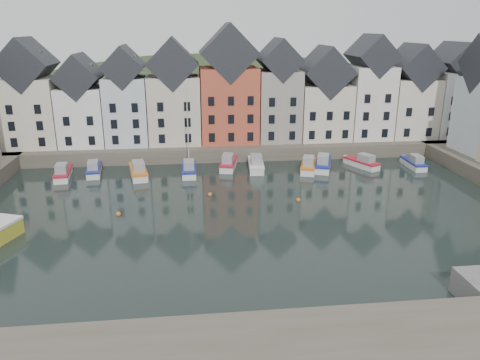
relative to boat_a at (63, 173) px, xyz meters
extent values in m
plane|color=black|center=(23.01, -17.01, -0.69)|extent=(260.00, 260.00, 0.00)
cube|color=#524D3F|center=(23.01, 12.99, 0.31)|extent=(90.00, 16.00, 2.00)
ellipsoid|color=#25361B|center=(23.01, 38.99, -18.69)|extent=(153.60, 70.40, 64.00)
sphere|color=black|center=(9.07, 33.93, 8.02)|extent=(5.77, 5.77, 5.77)
sphere|color=black|center=(47.87, 43.74, 7.43)|extent=(5.27, 5.27, 5.27)
sphere|color=black|center=(54.83, 37.19, 7.20)|extent=(5.07, 5.07, 5.07)
sphere|color=black|center=(37.28, 38.19, 7.13)|extent=(5.01, 5.01, 5.01)
sphere|color=black|center=(-14.66, 39.60, 5.89)|extent=(3.94, 3.94, 3.94)
sphere|color=black|center=(51.33, 43.24, 7.36)|extent=(5.21, 5.21, 5.21)
sphere|color=black|center=(24.99, 41.64, 7.64)|extent=(5.45, 5.45, 5.45)
sphere|color=black|center=(60.81, 31.31, 6.52)|extent=(4.49, 4.49, 4.49)
cube|color=beige|center=(-6.16, 10.99, 6.35)|extent=(7.67, 8.00, 10.07)
cube|color=black|center=(-6.16, 10.99, 13.28)|extent=(7.67, 8.16, 7.67)
cube|color=white|center=(1.10, 10.99, 5.62)|extent=(6.56, 8.00, 8.61)
cube|color=black|center=(1.10, 10.99, 11.55)|extent=(6.56, 8.16, 6.56)
cube|color=silver|center=(7.64, 10.99, 6.32)|extent=(6.20, 8.00, 10.02)
cube|color=black|center=(7.64, 10.99, 12.87)|extent=(6.20, 8.16, 6.20)
cube|color=beige|center=(14.74, 10.99, 6.35)|extent=(7.70, 8.00, 10.08)
cube|color=black|center=(14.74, 10.99, 13.30)|extent=(7.70, 8.16, 7.70)
cube|color=#BD4F36|center=(23.08, 10.99, 6.96)|extent=(8.69, 8.00, 11.28)
cube|color=black|center=(23.08, 10.99, 14.75)|extent=(8.69, 8.16, 8.69)
cube|color=gray|center=(30.78, 10.99, 6.71)|extent=(6.43, 8.00, 10.78)
cube|color=black|center=(30.78, 10.99, 13.69)|extent=(6.43, 8.16, 6.43)
cube|color=beige|center=(38.09, 10.99, 5.59)|extent=(7.88, 8.00, 8.56)
cube|color=black|center=(38.09, 10.99, 11.82)|extent=(7.88, 8.16, 7.88)
cube|color=white|center=(45.42, 10.99, 6.95)|extent=(6.50, 8.00, 11.27)
cube|color=black|center=(45.42, 10.99, 14.20)|extent=(6.50, 8.16, 6.50)
cube|color=beige|center=(52.44, 10.99, 5.98)|extent=(7.23, 8.00, 9.32)
cube|color=black|center=(52.44, 10.99, 12.43)|extent=(7.23, 8.16, 7.23)
cube|color=white|center=(59.29, 10.99, 6.47)|extent=(6.18, 8.00, 10.32)
cube|color=black|center=(59.29, 10.99, 13.16)|extent=(6.18, 8.16, 6.18)
sphere|color=orange|center=(19.01, -9.01, -0.54)|extent=(0.50, 0.50, 0.50)
sphere|color=orange|center=(29.01, -12.01, -0.54)|extent=(0.50, 0.50, 0.50)
sphere|color=orange|center=(9.01, -14.01, -0.54)|extent=(0.50, 0.50, 0.50)
cube|color=silver|center=(-0.02, 0.19, -0.34)|extent=(2.44, 6.04, 1.08)
cube|color=#B3192D|center=(-0.02, 0.19, 0.25)|extent=(2.55, 6.17, 0.24)
cube|color=gray|center=(0.08, -0.69, 0.83)|extent=(1.64, 2.49, 1.18)
cube|color=silver|center=(3.75, 1.45, -0.35)|extent=(2.36, 5.83, 1.04)
cube|color=navy|center=(3.75, 1.45, 0.21)|extent=(2.47, 5.96, 0.24)
cube|color=gray|center=(3.85, 0.60, 0.78)|extent=(1.58, 2.41, 1.13)
cube|color=silver|center=(9.86, -0.26, -0.31)|extent=(3.02, 6.65, 1.18)
cube|color=orange|center=(9.86, -0.26, 0.33)|extent=(3.15, 6.80, 0.27)
cube|color=gray|center=(10.03, -1.21, 0.97)|extent=(1.92, 2.79, 1.28)
cube|color=silver|center=(16.65, 0.00, -0.34)|extent=(1.85, 5.97, 1.09)
cube|color=navy|center=(16.65, 0.00, 0.26)|extent=(1.95, 6.09, 0.25)
cube|color=gray|center=(16.64, -0.90, 0.85)|extent=(1.42, 2.39, 1.19)
cylinder|color=silver|center=(16.66, 0.59, 5.26)|extent=(0.14, 0.14, 10.90)
cube|color=silver|center=(22.26, 2.35, -0.33)|extent=(3.09, 6.39, 1.13)
cube|color=#B3192D|center=(22.26, 2.35, 0.29)|extent=(3.21, 6.53, 0.26)
cube|color=gray|center=(22.07, 1.45, 0.90)|extent=(1.91, 2.70, 1.23)
cube|color=silver|center=(26.00, 1.18, -0.32)|extent=(2.45, 6.47, 1.16)
cube|color=silver|center=(26.00, 1.18, 0.32)|extent=(2.57, 6.60, 0.26)
cube|color=gray|center=(25.91, 0.23, 0.95)|extent=(1.69, 2.65, 1.26)
cube|color=silver|center=(33.25, -0.14, -0.33)|extent=(3.61, 6.42, 1.13)
cube|color=orange|center=(33.25, -0.14, 0.29)|extent=(3.74, 6.57, 0.26)
cube|color=gray|center=(32.98, -1.02, 0.90)|extent=(2.11, 2.78, 1.23)
cube|color=silver|center=(35.48, 0.34, -0.31)|extent=(3.90, 6.68, 1.17)
cube|color=navy|center=(35.48, 0.34, 0.33)|extent=(4.04, 6.83, 0.27)
cube|color=gray|center=(35.17, -0.57, 0.97)|extent=(2.25, 2.91, 1.28)
cube|color=silver|center=(41.19, 0.67, -0.36)|extent=(3.90, 5.82, 1.03)
cube|color=#B3192D|center=(41.19, 0.67, 0.21)|extent=(4.03, 5.96, 0.23)
cube|color=gray|center=(41.54, -0.10, 0.77)|extent=(2.14, 2.60, 1.13)
cube|color=silver|center=(48.53, -0.30, -0.37)|extent=(1.79, 5.52, 1.00)
cube|color=navy|center=(48.53, -0.30, 0.18)|extent=(1.88, 5.63, 0.23)
cube|color=gray|center=(48.50, -1.12, 0.73)|extent=(1.34, 2.23, 1.10)
camera|label=1|loc=(16.69, -61.28, 18.44)|focal=35.00mm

